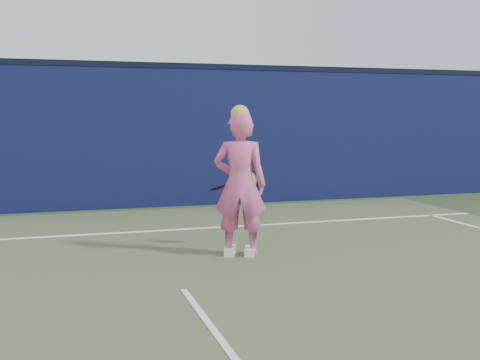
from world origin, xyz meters
name	(u,v)px	position (x,y,z in m)	size (l,w,h in m)	color
ground	(209,326)	(0.00, 0.00, 0.00)	(80.00, 80.00, 0.00)	#34482C
backstop_wall	(120,138)	(0.00, 6.50, 1.25)	(24.00, 0.40, 2.50)	#0E173D
wall_cap	(119,65)	(0.00, 6.50, 2.55)	(24.00, 0.42, 0.10)	black
player	(240,184)	(0.94, 2.24, 0.86)	(0.72, 0.60, 1.78)	#E25893
racket	(243,181)	(1.11, 2.63, 0.84)	(0.58, 0.30, 0.33)	black
court_lines	(220,339)	(0.00, -0.33, 0.01)	(11.00, 12.04, 0.01)	white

